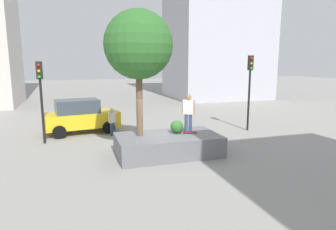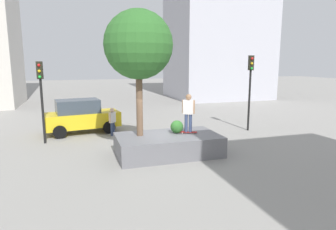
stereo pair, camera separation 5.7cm
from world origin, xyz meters
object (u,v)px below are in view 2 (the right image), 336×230
skateboarder (188,110)px  traffic_light_median (41,88)px  planter_ledge (168,145)px  passerby_with_bag (112,120)px  plaza_tree (138,45)px  skateboard (188,132)px  sedan_parked (81,116)px  traffic_light_corner (250,80)px

skateboarder → traffic_light_median: size_ratio=0.42×
planter_ledge → passerby_with_bag: bearing=114.6°
plaza_tree → skateboard: bearing=-7.5°
skateboard → traffic_light_median: traffic_light_median is taller
plaza_tree → skateboard: (2.15, -0.28, -3.81)m
plaza_tree → sedan_parked: 6.80m
skateboard → traffic_light_median: (-6.38, 3.58, 1.87)m
plaza_tree → sedan_parked: bearing=115.2°
traffic_light_corner → passerby_with_bag: (-7.96, 1.13, -2.13)m
sedan_parked → traffic_light_median: traffic_light_median is taller
planter_ledge → plaza_tree: 4.48m
traffic_light_corner → passerby_with_bag: size_ratio=2.85×
sedan_parked → traffic_light_corner: (9.62, -2.33, 2.04)m
plaza_tree → skateboarder: plaza_tree is taller
skateboarder → passerby_with_bag: (-2.90, 4.20, -1.04)m
skateboarder → traffic_light_corner: 6.02m
planter_ledge → passerby_with_bag: 4.68m
skateboard → skateboarder: size_ratio=0.48×
sedan_parked → traffic_light_corner: bearing=-13.6°
plaza_tree → traffic_light_corner: bearing=21.1°
skateboard → skateboarder: bearing=0.0°
plaza_tree → skateboarder: 3.55m
planter_ledge → skateboard: (0.96, 0.03, 0.50)m
skateboard → passerby_with_bag: bearing=124.6°
skateboarder → traffic_light_corner: bearing=31.2°
traffic_light_median → passerby_with_bag: traffic_light_median is taller
traffic_light_corner → traffic_light_median: size_ratio=1.08×
skateboard → passerby_with_bag: passerby_with_bag is taller
planter_ledge → traffic_light_corner: (6.02, 3.10, 2.59)m
skateboard → sedan_parked: bearing=130.2°
plaza_tree → passerby_with_bag: plaza_tree is taller
sedan_parked → plaza_tree: bearing=-64.8°
planter_ledge → traffic_light_median: size_ratio=1.10×
skateboarder → passerby_with_bag: skateboarder is taller
skateboard → sedan_parked: (-4.56, 5.40, 0.05)m
skateboard → traffic_light_median: 7.55m
planter_ledge → traffic_light_corner: traffic_light_corner is taller
traffic_light_corner → plaza_tree: bearing=-158.9°
skateboarder → traffic_light_corner: (5.06, 3.07, 1.09)m
traffic_light_corner → traffic_light_median: 11.46m
skateboarder → sedan_parked: 7.14m
skateboarder → passerby_with_bag: 5.21m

